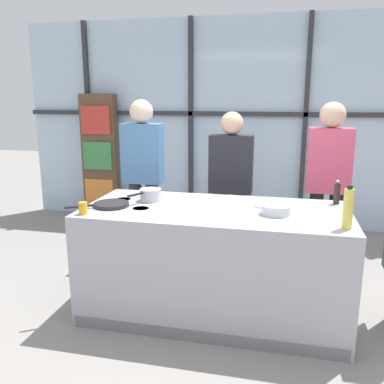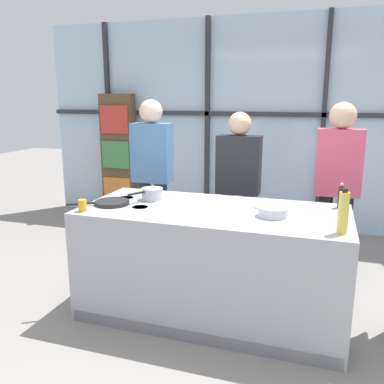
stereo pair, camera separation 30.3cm
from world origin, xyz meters
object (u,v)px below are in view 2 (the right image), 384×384
object	(u,v)px
saucepan	(152,194)
juice_glass_near	(82,206)
spectator_far_left	(152,170)
spectator_center_right	(337,181)
spectator_center_left	(238,183)
pepper_grinder	(341,196)
frying_pan	(111,202)
white_plate	(269,207)
mixing_bowl	(273,211)
oil_bottle	(343,212)

from	to	relation	value
saucepan	juice_glass_near	size ratio (longest dim) A/B	3.38
spectator_far_left	spectator_center_right	bearing A→B (deg)	-180.00
saucepan	spectator_center_left	bearing A→B (deg)	55.16
saucepan	pepper_grinder	xyz separation A→B (m)	(1.53, 0.24, 0.04)
pepper_grinder	frying_pan	bearing A→B (deg)	-164.77
frying_pan	saucepan	world-z (taller)	saucepan
spectator_center_right	white_plate	world-z (taller)	spectator_center_right
spectator_center_right	pepper_grinder	bearing A→B (deg)	91.38
mixing_bowl	juice_glass_near	size ratio (longest dim) A/B	2.38
spectator_far_left	saucepan	distance (m)	0.91
juice_glass_near	spectator_center_left	bearing A→B (deg)	54.78
spectator_far_left	frying_pan	bearing A→B (deg)	95.42
frying_pan	mixing_bowl	bearing A→B (deg)	2.91
spectator_far_left	white_plate	size ratio (longest dim) A/B	7.49
spectator_center_right	pepper_grinder	distance (m)	0.60
spectator_center_right	oil_bottle	bearing A→B (deg)	90.20
mixing_bowl	pepper_grinder	world-z (taller)	pepper_grinder
white_plate	mixing_bowl	size ratio (longest dim) A/B	1.05
saucepan	juice_glass_near	distance (m)	0.62
mixing_bowl	saucepan	bearing A→B (deg)	170.03
mixing_bowl	juice_glass_near	distance (m)	1.45
pepper_grinder	juice_glass_near	xyz separation A→B (m)	(-1.90, -0.74, -0.05)
spectator_center_right	white_plate	bearing A→B (deg)	56.19
mixing_bowl	oil_bottle	distance (m)	0.54
oil_bottle	frying_pan	bearing A→B (deg)	174.04
frying_pan	oil_bottle	size ratio (longest dim) A/B	1.52
spectator_far_left	spectator_center_right	xyz separation A→B (m)	(1.88, -0.00, -0.01)
frying_pan	juice_glass_near	world-z (taller)	juice_glass_near
white_plate	mixing_bowl	distance (m)	0.24
juice_glass_near	saucepan	bearing A→B (deg)	54.15
saucepan	white_plate	xyz separation A→B (m)	(0.99, 0.05, -0.05)
spectator_center_right	saucepan	xyz separation A→B (m)	(-1.52, -0.83, -0.04)
white_plate	saucepan	bearing A→B (deg)	-177.34
pepper_grinder	spectator_center_left	bearing A→B (deg)	147.89
white_plate	pepper_grinder	bearing A→B (deg)	19.25
spectator_far_left	saucepan	bearing A→B (deg)	113.29
pepper_grinder	oil_bottle	bearing A→B (deg)	-90.85
spectator_center_right	juice_glass_near	size ratio (longest dim) A/B	18.43
spectator_center_left	pepper_grinder	size ratio (longest dim) A/B	7.99
oil_bottle	spectator_far_left	bearing A→B (deg)	145.97
white_plate	juice_glass_near	xyz separation A→B (m)	(-1.36, -0.55, 0.04)
frying_pan	white_plate	distance (m)	1.28
frying_pan	white_plate	size ratio (longest dim) A/B	1.97
saucepan	white_plate	bearing A→B (deg)	2.66
spectator_center_right	juice_glass_near	bearing A→B (deg)	35.37
spectator_center_left	pepper_grinder	world-z (taller)	spectator_center_left
mixing_bowl	pepper_grinder	xyz separation A→B (m)	(0.48, 0.42, 0.05)
saucepan	oil_bottle	xyz separation A→B (m)	(1.52, -0.44, 0.09)
frying_pan	juice_glass_near	distance (m)	0.27
spectator_center_left	oil_bottle	size ratio (longest dim) A/B	5.42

